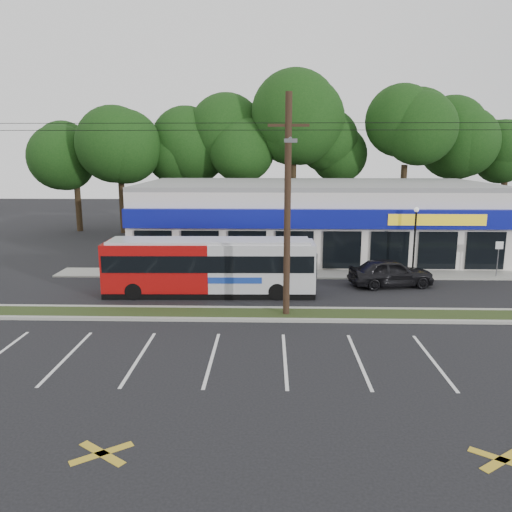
{
  "coord_description": "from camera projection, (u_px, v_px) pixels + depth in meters",
  "views": [
    {
      "loc": [
        2.2,
        -21.19,
        7.45
      ],
      "look_at": [
        1.49,
        5.0,
        2.0
      ],
      "focal_mm": 35.0,
      "sensor_mm": 36.0,
      "label": 1
    }
  ],
  "objects": [
    {
      "name": "ground",
      "position": [
        220.0,
        322.0,
        22.32
      ],
      "size": [
        120.0,
        120.0,
        0.0
      ],
      "primitive_type": "plane",
      "color": "black",
      "rests_on": "ground"
    },
    {
      "name": "grass_strip",
      "position": [
        222.0,
        314.0,
        23.29
      ],
      "size": [
        40.0,
        1.6,
        0.12
      ],
      "primitive_type": "cube",
      "color": "#253214",
      "rests_on": "ground"
    },
    {
      "name": "curb_south",
      "position": [
        220.0,
        320.0,
        22.45
      ],
      "size": [
        40.0,
        0.25,
        0.14
      ],
      "primitive_type": "cube",
      "color": "#9E9E93",
      "rests_on": "ground"
    },
    {
      "name": "curb_north",
      "position": [
        224.0,
        308.0,
        24.11
      ],
      "size": [
        40.0,
        0.25,
        0.14
      ],
      "primitive_type": "cube",
      "color": "#9E9E93",
      "rests_on": "ground"
    },
    {
      "name": "sidewalk",
      "position": [
        314.0,
        274.0,
        30.98
      ],
      "size": [
        32.0,
        2.2,
        0.1
      ],
      "primitive_type": "cube",
      "color": "#9E9E93",
      "rests_on": "ground"
    },
    {
      "name": "strip_mall",
      "position": [
        314.0,
        218.0,
        37.21
      ],
      "size": [
        25.0,
        12.55,
        5.3
      ],
      "color": "silver",
      "rests_on": "ground"
    },
    {
      "name": "utility_pole",
      "position": [
        284.0,
        199.0,
        22.05
      ],
      "size": [
        50.0,
        2.77,
        10.0
      ],
      "color": "black",
      "rests_on": "ground"
    },
    {
      "name": "lamp_post",
      "position": [
        415.0,
        233.0,
        30.09
      ],
      "size": [
        0.3,
        0.3,
        4.25
      ],
      "color": "black",
      "rests_on": "ground"
    },
    {
      "name": "sign_post",
      "position": [
        499.0,
        252.0,
        29.97
      ],
      "size": [
        0.45,
        0.1,
        2.23
      ],
      "color": "#59595E",
      "rests_on": "ground"
    },
    {
      "name": "tree_line",
      "position": [
        289.0,
        142.0,
        45.94
      ],
      "size": [
        46.76,
        6.76,
        11.83
      ],
      "color": "black",
      "rests_on": "ground"
    },
    {
      "name": "metrobus",
      "position": [
        210.0,
        265.0,
        26.43
      ],
      "size": [
        11.13,
        2.59,
        2.98
      ],
      "rotation": [
        0.0,
        0.0,
        0.02
      ],
      "color": "#A30C0C",
      "rests_on": "ground"
    },
    {
      "name": "car_dark",
      "position": [
        391.0,
        272.0,
        28.21
      ],
      "size": [
        4.95,
        2.61,
        1.6
      ],
      "primitive_type": "imported",
      "rotation": [
        0.0,
        0.0,
        1.73
      ],
      "color": "black",
      "rests_on": "ground"
    },
    {
      "name": "pedestrian_a",
      "position": [
        296.0,
        264.0,
        30.38
      ],
      "size": [
        0.66,
        0.6,
        1.52
      ],
      "primitive_type": "imported",
      "rotation": [
        0.0,
        0.0,
        3.71
      ],
      "color": "beige",
      "rests_on": "ground"
    },
    {
      "name": "pedestrian_b",
      "position": [
        273.0,
        269.0,
        28.45
      ],
      "size": [
        0.96,
        0.77,
        1.88
      ],
      "primitive_type": "imported",
      "rotation": [
        0.0,
        0.0,
        3.08
      ],
      "color": "beige",
      "rests_on": "ground"
    }
  ]
}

